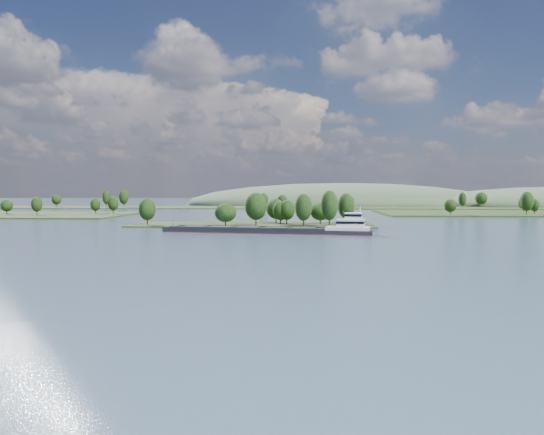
{
  "coord_description": "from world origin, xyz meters",
  "views": [
    {
      "loc": [
        21.68,
        -38.49,
        14.72
      ],
      "look_at": [
        11.48,
        130.0,
        6.0
      ],
      "focal_mm": 35.0,
      "sensor_mm": 36.0,
      "label": 1
    }
  ],
  "objects": [
    {
      "name": "back_shoreline",
      "position": [
        9.38,
        399.78,
        0.74
      ],
      "size": [
        900.0,
        60.0,
        15.63
      ],
      "color": "#233316",
      "rests_on": "ground"
    },
    {
      "name": "tree_island",
      "position": [
        6.46,
        178.86,
        4.27
      ],
      "size": [
        100.0,
        30.0,
        15.28
      ],
      "color": "#233316",
      "rests_on": "ground"
    },
    {
      "name": "cargo_barge",
      "position": [
        13.55,
        142.92,
        1.25
      ],
      "size": [
        73.55,
        20.5,
        9.89
      ],
      "color": "black",
      "rests_on": "ground"
    },
    {
      "name": "hill_west",
      "position": [
        60.0,
        500.0,
        0.0
      ],
      "size": [
        320.0,
        160.0,
        44.0
      ],
      "primitive_type": "ellipsoid",
      "color": "#41553A",
      "rests_on": "ground"
    },
    {
      "name": "ground",
      "position": [
        0.0,
        120.0,
        0.0
      ],
      "size": [
        1800.0,
        1800.0,
        0.0
      ],
      "primitive_type": "plane",
      "color": "#3C5567",
      "rests_on": "ground"
    }
  ]
}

